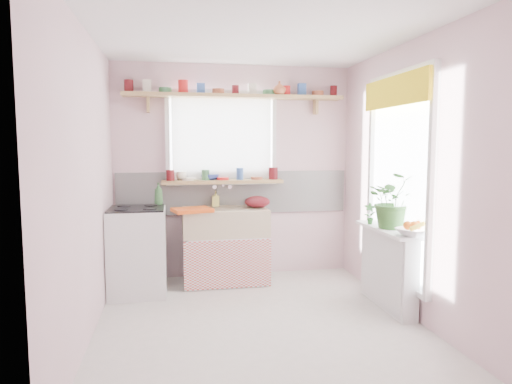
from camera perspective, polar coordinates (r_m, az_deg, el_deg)
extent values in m
plane|color=beige|center=(4.16, 0.43, -16.18)|extent=(3.20, 3.20, 0.00)
plane|color=white|center=(3.97, 0.46, 19.54)|extent=(3.20, 3.20, 0.00)
plane|color=silver|center=(5.45, -2.74, 2.58)|extent=(2.80, 0.00, 2.80)
plane|color=silver|center=(2.33, 7.91, -1.90)|extent=(2.80, 0.00, 2.80)
plane|color=silver|center=(3.86, -20.43, 0.86)|extent=(0.00, 3.20, 3.20)
plane|color=silver|center=(4.36, 18.85, 1.44)|extent=(0.00, 3.20, 3.20)
cube|color=white|center=(5.45, -2.71, -0.06)|extent=(2.74, 0.03, 0.50)
cube|color=#C98293|center=(5.47, -2.69, -2.14)|extent=(2.74, 0.02, 0.12)
cube|color=white|center=(5.41, -4.34, 6.78)|extent=(1.20, 0.01, 1.00)
cube|color=white|center=(5.35, -4.26, 6.79)|extent=(1.15, 0.02, 0.95)
cube|color=white|center=(4.53, 17.56, 1.64)|extent=(0.01, 1.10, 1.90)
cube|color=yellow|center=(4.51, 16.91, 11.96)|extent=(0.03, 1.20, 0.28)
cube|color=white|center=(5.28, -3.88, -8.26)|extent=(0.85, 0.55, 0.55)
cube|color=#D1443D|center=(5.01, -3.50, -9.03)|extent=(0.95, 0.02, 0.53)
cube|color=beige|center=(5.19, -3.91, -3.70)|extent=(0.95, 0.55, 0.30)
cylinder|color=silver|center=(5.39, -4.24, 0.93)|extent=(0.03, 0.22, 0.03)
cube|color=white|center=(4.98, -14.57, -7.23)|extent=(0.58, 0.58, 0.90)
cube|color=black|center=(4.90, -14.71, -2.04)|extent=(0.56, 0.56, 0.02)
cylinder|color=black|center=(4.77, -16.51, -2.11)|extent=(0.14, 0.14, 0.01)
cylinder|color=black|center=(4.75, -13.15, -2.06)|extent=(0.14, 0.14, 0.01)
cylinder|color=black|center=(5.04, -16.18, -1.68)|extent=(0.14, 0.14, 0.01)
cylinder|color=black|center=(5.02, -13.00, -1.63)|extent=(0.14, 0.14, 0.01)
cube|color=white|center=(4.63, 16.17, -9.23)|extent=(0.15, 0.90, 0.75)
cube|color=white|center=(4.53, 15.97, -4.56)|extent=(0.22, 0.95, 0.03)
cube|color=tan|center=(5.32, -4.16, 1.30)|extent=(1.40, 0.22, 0.04)
cube|color=tan|center=(5.34, -2.59, 11.86)|extent=(2.52, 0.24, 0.04)
cylinder|color=#590F14|center=(5.31, -15.62, 12.55)|extent=(0.11, 0.11, 0.12)
cylinder|color=silver|center=(5.30, -13.45, 12.62)|extent=(0.11, 0.11, 0.12)
cylinder|color=#3F7F4C|center=(5.29, -11.27, 12.35)|extent=(0.11, 0.11, 0.06)
cylinder|color=red|center=(5.30, -9.09, 12.71)|extent=(0.11, 0.11, 0.12)
cylinder|color=#3359A5|center=(5.31, -6.92, 12.73)|extent=(0.11, 0.11, 0.12)
cylinder|color=#A55133|center=(5.32, -4.75, 12.41)|extent=(0.11, 0.11, 0.06)
cylinder|color=#590F14|center=(5.35, -2.60, 12.72)|extent=(0.11, 0.11, 0.12)
cylinder|color=silver|center=(5.38, -0.47, 12.68)|extent=(0.11, 0.11, 0.12)
cylinder|color=#3F7F4C|center=(5.41, 1.63, 12.32)|extent=(0.11, 0.11, 0.06)
cylinder|color=red|center=(5.46, 3.70, 12.57)|extent=(0.11, 0.11, 0.12)
cylinder|color=#3359A5|center=(5.51, 5.73, 12.49)|extent=(0.11, 0.11, 0.12)
cylinder|color=#A55133|center=(5.56, 7.72, 12.09)|extent=(0.11, 0.11, 0.06)
cylinder|color=#590F14|center=(5.63, 9.67, 12.29)|extent=(0.11, 0.11, 0.12)
cylinder|color=#590F14|center=(5.28, -10.88, 2.05)|extent=(0.11, 0.11, 0.12)
cylinder|color=silver|center=(5.28, -8.63, 2.09)|extent=(0.11, 0.11, 0.12)
cylinder|color=#3F7F4C|center=(5.29, -6.39, 1.80)|extent=(0.11, 0.11, 0.06)
cylinder|color=red|center=(5.31, -4.17, 2.16)|extent=(0.11, 0.11, 0.12)
cylinder|color=#3359A5|center=(5.34, -1.96, 2.19)|extent=(0.11, 0.11, 0.12)
cylinder|color=#A55133|center=(5.37, 0.22, 1.90)|extent=(0.11, 0.11, 0.06)
cylinder|color=#590F14|center=(5.41, 2.37, 2.24)|extent=(0.11, 0.11, 0.12)
cube|color=#E45114|center=(4.94, -7.98, -2.24)|extent=(0.47, 0.40, 0.04)
ellipsoid|color=#5A0F18|center=(5.22, 0.16, -1.23)|extent=(0.37, 0.37, 0.13)
imported|color=#336327|center=(4.51, 16.82, -1.00)|extent=(0.58, 0.54, 0.54)
imported|color=white|center=(4.20, 19.15, -4.77)|extent=(0.37, 0.37, 0.07)
imported|color=#2F6F2C|center=(4.70, 14.04, -2.63)|extent=(0.13, 0.11, 0.21)
imported|color=#D4CE5E|center=(5.35, -5.06, -0.82)|extent=(0.09, 0.09, 0.18)
imported|color=#EFE8CF|center=(5.34, -9.29, 2.00)|extent=(0.14, 0.14, 0.10)
imported|color=#374BB4|center=(5.36, -5.79, 1.88)|extent=(0.27, 0.27, 0.07)
imported|color=#B66038|center=(5.38, 2.95, 12.85)|extent=(0.19, 0.19, 0.15)
imported|color=#3A743B|center=(5.09, -12.09, -0.20)|extent=(0.11, 0.11, 0.24)
sphere|color=orange|center=(4.19, 19.18, -4.00)|extent=(0.08, 0.08, 0.08)
sphere|color=orange|center=(4.25, 19.68, -3.89)|extent=(0.08, 0.08, 0.08)
sphere|color=orange|center=(4.19, 18.44, -3.99)|extent=(0.08, 0.08, 0.08)
cylinder|color=yellow|center=(4.16, 19.76, -3.96)|extent=(0.18, 0.04, 0.10)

